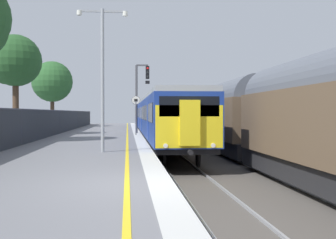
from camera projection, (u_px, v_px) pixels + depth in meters
The scene contains 8 objects.
ground at pixel (260, 209), 9.55m from camera, with size 17.40×110.00×1.21m.
commuter_train_at_platform at pixel (155, 116), 37.39m from camera, with size 2.83×42.07×3.81m.
freight_train_adjacent_track at pixel (226, 115), 27.88m from camera, with size 2.60×45.94×4.48m.
signal_gantry at pixel (140, 90), 32.50m from camera, with size 1.10×0.24×5.28m.
speed_limit_sign at pixel (136, 110), 29.64m from camera, with size 0.59×0.08×2.74m.
platform_lamp_mid at pixel (102, 68), 16.80m from camera, with size 2.00×0.20×5.69m.
background_tree_centre at pixel (13, 63), 29.42m from camera, with size 3.60×3.60×7.01m.
background_tree_right at pixel (53, 83), 46.86m from camera, with size 4.50×4.50×7.27m.
Camera 1 is at (-0.34, -9.28, 1.56)m, focal length 45.33 mm.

